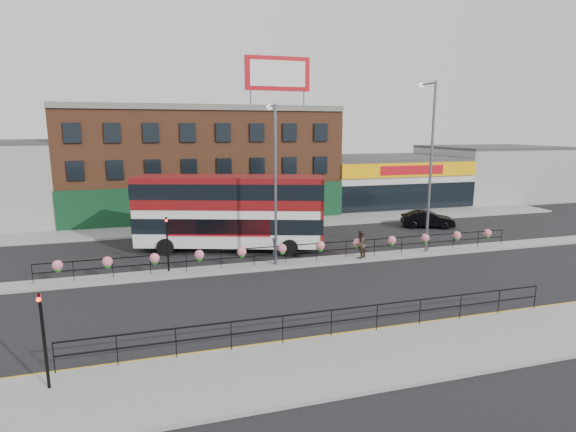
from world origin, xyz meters
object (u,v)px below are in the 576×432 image
object	(u,v)px
double_decker_bus	(230,205)
pedestrian_b	(360,244)
lamp_column_west	(274,171)
pedestrian_a	(275,251)
car	(428,219)
lamp_column_east	(429,153)

from	to	relation	value
double_decker_bus	pedestrian_b	distance (m)	9.15
pedestrian_b	lamp_column_west	world-z (taller)	lamp_column_west
pedestrian_a	lamp_column_west	bearing A→B (deg)	8.88
double_decker_bus	car	world-z (taller)	double_decker_bus
lamp_column_west	car	bearing A→B (deg)	24.30
car	pedestrian_a	size ratio (longest dim) A/B	2.79
double_decker_bus	pedestrian_a	bearing A→B (deg)	-65.59
pedestrian_b	lamp_column_east	world-z (taller)	lamp_column_east
lamp_column_west	pedestrian_b	bearing A→B (deg)	-4.79
car	pedestrian_b	size ratio (longest dim) A/B	2.55
pedestrian_a	car	bearing A→B (deg)	-50.81
double_decker_bus	pedestrian_b	world-z (taller)	double_decker_bus
car	pedestrian_b	distance (m)	12.21
lamp_column_west	lamp_column_east	world-z (taller)	lamp_column_east
pedestrian_a	pedestrian_b	xyz separation A→B (m)	(5.53, -0.28, 0.08)
double_decker_bus	pedestrian_a	xyz separation A→B (m)	(2.02, -4.44, -2.19)
double_decker_bus	car	xyz separation A→B (m)	(17.30, 2.63, -2.45)
double_decker_bus	car	bearing A→B (deg)	8.66
pedestrian_a	double_decker_bus	bearing A→B (deg)	38.75
lamp_column_west	lamp_column_east	xyz separation A→B (m)	(10.46, -0.02, 0.93)
lamp_column_west	pedestrian_a	bearing A→B (deg)	-95.46
pedestrian_a	lamp_column_east	world-z (taller)	lamp_column_east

